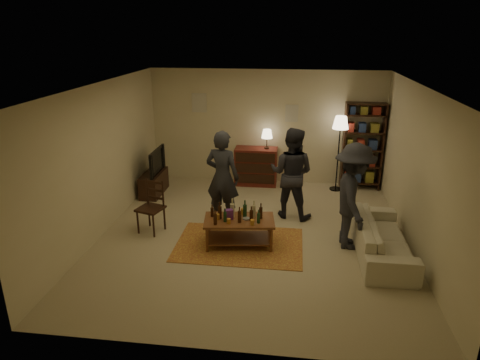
% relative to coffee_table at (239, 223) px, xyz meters
% --- Properties ---
extents(floor, '(6.00, 6.00, 0.00)m').
position_rel_coffee_table_xyz_m(floor, '(0.21, 0.39, -0.43)').
color(floor, '#C6B793').
rests_on(floor, ground).
extents(room_shell, '(6.00, 6.00, 6.00)m').
position_rel_coffee_table_xyz_m(room_shell, '(-0.44, 3.37, 1.39)').
color(room_shell, beige).
rests_on(room_shell, ground).
extents(rug, '(2.20, 1.50, 0.01)m').
position_rel_coffee_table_xyz_m(rug, '(0.01, 0.00, -0.42)').
color(rug, maroon).
rests_on(rug, ground).
extents(coffee_table, '(1.27, 0.80, 0.83)m').
position_rel_coffee_table_xyz_m(coffee_table, '(0.00, 0.00, 0.00)').
color(coffee_table, brown).
rests_on(coffee_table, ground).
extents(dining_chair, '(0.54, 0.54, 0.99)m').
position_rel_coffee_table_xyz_m(dining_chair, '(-1.66, 0.37, 0.10)').
color(dining_chair, black).
rests_on(dining_chair, ground).
extents(tv_stand, '(0.40, 1.00, 1.06)m').
position_rel_coffee_table_xyz_m(tv_stand, '(-2.23, 2.19, -0.04)').
color(tv_stand, black).
rests_on(tv_stand, ground).
extents(dresser, '(1.00, 0.50, 1.36)m').
position_rel_coffee_table_xyz_m(dresser, '(0.02, 3.10, 0.05)').
color(dresser, maroon).
rests_on(dresser, ground).
extents(bookshelf, '(0.90, 0.34, 2.02)m').
position_rel_coffee_table_xyz_m(bookshelf, '(2.46, 3.17, 0.61)').
color(bookshelf, black).
rests_on(bookshelf, ground).
extents(floor_lamp, '(0.36, 0.36, 1.74)m').
position_rel_coffee_table_xyz_m(floor_lamp, '(1.91, 2.97, 1.05)').
color(floor_lamp, black).
rests_on(floor_lamp, ground).
extents(sofa, '(0.81, 2.08, 0.61)m').
position_rel_coffee_table_xyz_m(sofa, '(2.41, -0.01, -0.12)').
color(sofa, beige).
rests_on(sofa, ground).
extents(person_left, '(0.75, 0.58, 1.82)m').
position_rel_coffee_table_xyz_m(person_left, '(-0.43, 0.92, 0.49)').
color(person_left, '#24252B').
rests_on(person_left, ground).
extents(person_right, '(1.04, 0.90, 1.81)m').
position_rel_coffee_table_xyz_m(person_right, '(0.87, 1.35, 0.48)').
color(person_right, '#27262E').
rests_on(person_right, ground).
extents(person_by_sofa, '(0.74, 1.22, 1.84)m').
position_rel_coffee_table_xyz_m(person_by_sofa, '(1.91, 0.22, 0.49)').
color(person_by_sofa, '#26262E').
rests_on(person_by_sofa, ground).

